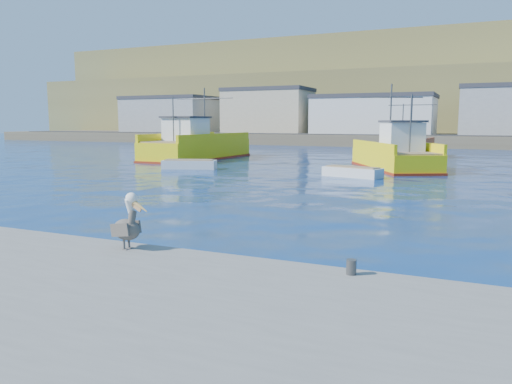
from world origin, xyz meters
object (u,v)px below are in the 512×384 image
Objects in this scene: boat_orange at (408,146)px; pelican at (128,225)px; skiff_mid at (352,173)px; skiff_left at (189,165)px; trawler_yellow_b at (395,156)px; trawler_yellow_a at (196,147)px.

boat_orange is 42.27m from pelican.
boat_orange is 2.35× the size of skiff_mid.
boat_orange reaches higher than skiff_left.
trawler_yellow_b is at bearing -86.62° from boat_orange.
skiff_mid is (-1.65, -6.59, -0.73)m from trawler_yellow_b.
skiff_left is at bearing 177.28° from skiff_mid.
skiff_left is (4.73, -8.97, -0.88)m from trawler_yellow_a.
skiff_mid is at bearing -29.11° from trawler_yellow_a.
pelican is at bearing -61.69° from skiff_left.
trawler_yellow_a is at bearing -149.60° from boat_orange.
trawler_yellow_a is 20.89m from boat_orange.
trawler_yellow_a reaches higher than skiff_left.
pelican is (16.97, -31.68, -0.08)m from trawler_yellow_a.
trawler_yellow_b reaches higher than skiff_mid.
boat_orange is 2.23× the size of skiff_left.
trawler_yellow_a is 10.01× the size of pelican.
trawler_yellow_b reaches higher than skiff_left.
trawler_yellow_b is at bearing -8.96° from trawler_yellow_a.
boat_orange is (18.02, 10.57, -0.09)m from trawler_yellow_a.
trawler_yellow_a is 10.18m from skiff_left.
trawler_yellow_b is 15.33m from skiff_left.
pelican is at bearing -90.51° from skiff_mid.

